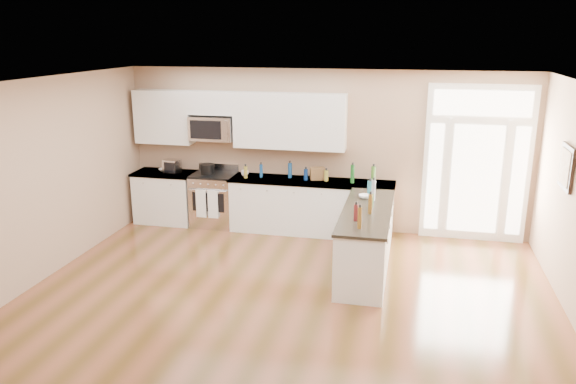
{
  "coord_description": "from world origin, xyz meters",
  "views": [
    {
      "loc": [
        1.5,
        -5.48,
        3.37
      ],
      "look_at": [
        -0.18,
        2.0,
        1.2
      ],
      "focal_mm": 35.0,
      "sensor_mm": 36.0,
      "label": 1
    }
  ],
  "objects_px": {
    "toaster_oven": "(172,166)",
    "stockpot": "(207,169)",
    "kitchen_range": "(214,199)",
    "peninsula_cabinet": "(366,242)"
  },
  "relations": [
    {
      "from": "peninsula_cabinet",
      "to": "kitchen_range",
      "type": "xyz_separation_m",
      "value": [
        -2.85,
        1.45,
        0.05
      ]
    },
    {
      "from": "kitchen_range",
      "to": "toaster_oven",
      "type": "distance_m",
      "value": 0.98
    },
    {
      "from": "peninsula_cabinet",
      "to": "kitchen_range",
      "type": "bearing_deg",
      "value": 153.09
    },
    {
      "from": "kitchen_range",
      "to": "stockpot",
      "type": "height_order",
      "value": "stockpot"
    },
    {
      "from": "toaster_oven",
      "to": "stockpot",
      "type": "bearing_deg",
      "value": 9.93
    },
    {
      "from": "peninsula_cabinet",
      "to": "kitchen_range",
      "type": "height_order",
      "value": "kitchen_range"
    },
    {
      "from": "peninsula_cabinet",
      "to": "toaster_oven",
      "type": "height_order",
      "value": "toaster_oven"
    },
    {
      "from": "stockpot",
      "to": "toaster_oven",
      "type": "relative_size",
      "value": 0.9
    },
    {
      "from": "peninsula_cabinet",
      "to": "toaster_oven",
      "type": "distance_m",
      "value": 3.97
    },
    {
      "from": "stockpot",
      "to": "toaster_oven",
      "type": "height_order",
      "value": "toaster_oven"
    }
  ]
}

